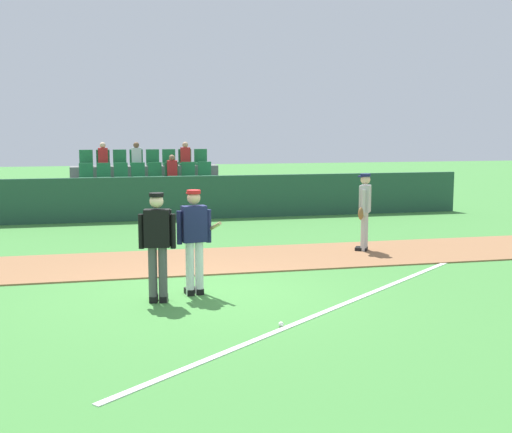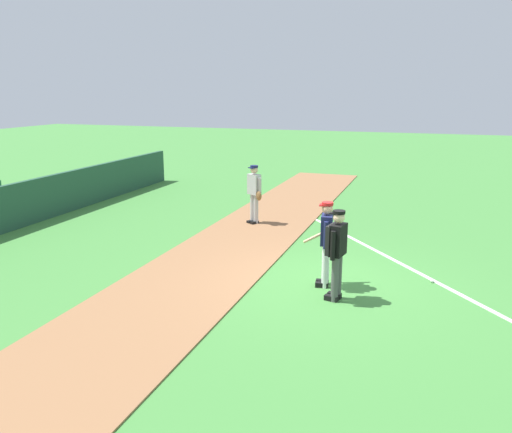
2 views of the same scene
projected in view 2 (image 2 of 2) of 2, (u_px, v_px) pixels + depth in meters
ground_plane at (324, 285)px, 10.61m from camera, size 80.00×80.00×0.00m
infield_dirt_path at (203, 269)px, 11.47m from camera, size 28.00×2.74×0.03m
foul_line_chalk at (367, 246)px, 13.20m from camera, size 9.39×7.63×0.01m
batter_navy_jersey at (326, 241)px, 10.33m from camera, size 0.72×0.75×1.76m
umpire_home_plate at (337, 250)px, 9.63m from camera, size 0.58×0.36×1.76m
runner_grey_jersey at (254, 192)px, 15.20m from camera, size 0.48×0.59×1.76m
baseball at (432, 281)px, 10.73m from camera, size 0.07×0.07×0.07m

